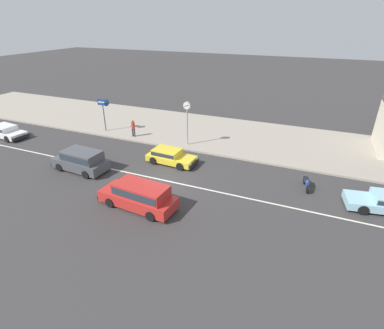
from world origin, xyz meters
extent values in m
plane|color=#383535|center=(0.00, 0.00, 0.00)|extent=(160.00, 160.00, 0.00)
cube|color=silver|center=(0.00, 0.00, 0.00)|extent=(50.40, 0.14, 0.01)
cube|color=#9E9384|center=(0.00, 10.37, 0.07)|extent=(68.00, 10.00, 0.15)
cube|color=white|center=(-17.76, 1.72, 0.41)|extent=(4.01, 2.09, 0.48)
cube|color=white|center=(-18.15, 1.76, 0.88)|extent=(2.26, 1.74, 0.46)
cube|color=#28333D|center=(-18.15, 1.76, 0.88)|extent=(2.18, 1.77, 0.29)
cube|color=black|center=(-15.79, 1.53, 0.31)|extent=(0.29, 1.68, 0.28)
cube|color=white|center=(-15.76, 2.13, 0.51)|extent=(0.10, 0.25, 0.14)
cube|color=white|center=(-15.88, 0.94, 0.51)|extent=(0.10, 0.25, 0.14)
cylinder|color=black|center=(-16.49, 2.42, 0.30)|extent=(0.62, 0.28, 0.60)
cylinder|color=black|center=(-16.65, 0.80, 0.30)|extent=(0.62, 0.28, 0.60)
cylinder|color=black|center=(-18.87, 2.65, 0.30)|extent=(0.62, 0.28, 0.60)
cube|color=#47494F|center=(-6.49, -0.94, 0.52)|extent=(4.31, 2.09, 0.70)
cube|color=#47494F|center=(-6.23, -0.95, 1.21)|extent=(2.93, 1.83, 0.70)
cube|color=#28333D|center=(-6.23, -0.95, 1.21)|extent=(2.82, 1.86, 0.45)
cube|color=black|center=(-8.64, -0.81, 0.31)|extent=(0.23, 1.81, 0.28)
cube|color=white|center=(-8.65, -1.46, 0.67)|extent=(0.09, 0.24, 0.14)
cube|color=white|center=(-8.58, -0.17, 0.67)|extent=(0.09, 0.24, 0.14)
cylinder|color=black|center=(-7.85, -1.74, 0.30)|extent=(0.61, 0.26, 0.60)
cylinder|color=black|center=(-7.74, 0.01, 0.30)|extent=(0.61, 0.26, 0.60)
cylinder|color=black|center=(-5.24, -1.89, 0.30)|extent=(0.61, 0.26, 0.60)
cylinder|color=black|center=(-5.14, -0.14, 0.30)|extent=(0.61, 0.26, 0.60)
cube|color=yellow|center=(-0.75, 2.75, 0.41)|extent=(3.88, 1.85, 0.48)
cube|color=yellow|center=(-1.13, 2.77, 0.88)|extent=(2.16, 1.60, 0.46)
cube|color=#28333D|center=(-1.13, 2.77, 0.88)|extent=(2.08, 1.63, 0.29)
cube|color=black|center=(1.20, 2.65, 0.31)|extent=(0.20, 1.64, 0.28)
cube|color=white|center=(1.20, 3.24, 0.51)|extent=(0.09, 0.24, 0.14)
cube|color=white|center=(1.15, 2.07, 0.51)|extent=(0.09, 0.24, 0.14)
cylinder|color=black|center=(0.47, 3.48, 0.30)|extent=(0.61, 0.25, 0.60)
cylinder|color=black|center=(0.39, 1.90, 0.30)|extent=(0.61, 0.25, 0.60)
cylinder|color=black|center=(-1.89, 3.59, 0.30)|extent=(0.61, 0.25, 0.60)
cylinder|color=black|center=(-1.96, 2.01, 0.30)|extent=(0.61, 0.25, 0.60)
cube|color=red|center=(0.10, -3.47, 0.52)|extent=(4.91, 2.13, 0.70)
cube|color=red|center=(0.40, -3.49, 1.21)|extent=(3.35, 1.83, 0.70)
cube|color=#28333D|center=(0.40, -3.49, 1.21)|extent=(3.22, 1.85, 0.45)
cube|color=black|center=(-2.34, -3.27, 0.31)|extent=(0.26, 1.72, 0.28)
cube|color=white|center=(-2.36, -3.88, 0.67)|extent=(0.10, 0.25, 0.14)
cube|color=white|center=(-2.26, -2.66, 0.67)|extent=(0.10, 0.25, 0.14)
cylinder|color=black|center=(-1.45, -4.18, 0.30)|extent=(0.62, 0.27, 0.60)
cylinder|color=black|center=(-1.31, -2.52, 0.30)|extent=(0.62, 0.27, 0.60)
cylinder|color=black|center=(1.51, -4.42, 0.30)|extent=(0.62, 0.27, 0.60)
cylinder|color=black|center=(1.64, -2.76, 0.30)|extent=(0.62, 0.27, 0.60)
cylinder|color=black|center=(12.33, 2.51, 0.30)|extent=(0.63, 0.32, 0.60)
cylinder|color=black|center=(12.60, 0.92, 0.30)|extent=(0.63, 0.32, 0.60)
cylinder|color=black|center=(9.45, 2.19, 0.28)|extent=(0.22, 0.57, 0.56)
cylinder|color=black|center=(9.18, 3.38, 0.28)|extent=(0.22, 0.57, 0.56)
cube|color=#23479E|center=(9.32, 2.79, 0.48)|extent=(0.37, 1.05, 0.18)
cube|color=black|center=(9.28, 2.94, 0.62)|extent=(0.36, 0.59, 0.12)
ellipsoid|color=#23479E|center=(9.36, 2.58, 0.60)|extent=(0.32, 0.44, 0.22)
cylinder|color=#232326|center=(9.45, 2.22, 0.78)|extent=(0.55, 0.16, 0.03)
cylinder|color=#9E9EA3|center=(-1.00, 6.42, 1.75)|extent=(0.12, 0.12, 3.20)
cylinder|color=#9E9EA3|center=(-1.00, 6.42, 3.68)|extent=(0.67, 0.18, 0.67)
cylinder|color=white|center=(-1.00, 6.33, 3.68)|extent=(0.59, 0.02, 0.59)
cylinder|color=white|center=(-1.00, 6.52, 3.68)|extent=(0.59, 0.02, 0.59)
cube|color=black|center=(-1.00, 6.32, 3.68)|extent=(0.28, 0.01, 0.17)
cube|color=black|center=(-1.00, 6.32, 3.68)|extent=(0.46, 0.01, 0.17)
cylinder|color=#4C4C51|center=(-10.00, 6.59, 1.44)|extent=(0.10, 0.10, 2.58)
cube|color=navy|center=(-10.00, 6.55, 3.03)|extent=(1.07, 0.06, 0.61)
cone|color=navy|center=(-9.28, 6.55, 3.03)|extent=(0.36, 0.67, 0.67)
cube|color=white|center=(-10.00, 6.51, 3.03)|extent=(0.86, 0.01, 0.10)
cylinder|color=#333338|center=(-6.61, 6.28, 0.55)|extent=(0.14, 0.14, 0.81)
cylinder|color=#333338|center=(-6.41, 6.28, 0.55)|extent=(0.14, 0.14, 0.81)
cylinder|color=#D63D33|center=(-6.51, 6.28, 1.26)|extent=(0.34, 0.34, 0.60)
sphere|color=#997051|center=(-6.51, 6.28, 1.67)|extent=(0.22, 0.22, 0.22)
camera|label=1|loc=(9.05, -16.24, 10.36)|focal=28.00mm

